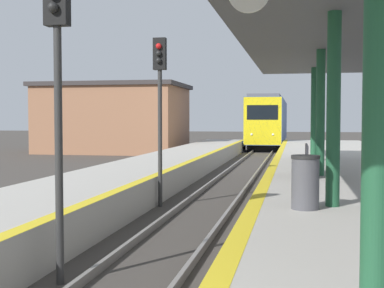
% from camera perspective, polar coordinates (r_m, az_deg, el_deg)
% --- Properties ---
extents(train, '(2.83, 19.32, 4.38)m').
position_cam_1_polar(train, '(48.91, 8.21, 2.36)').
color(train, black).
rests_on(train, ground).
extents(signal_near, '(0.36, 0.31, 4.81)m').
position_cam_1_polar(signal_near, '(8.31, -14.17, 8.28)').
color(signal_near, '#2D2D2D').
rests_on(signal_near, ground).
extents(signal_mid, '(0.36, 0.31, 4.81)m').
position_cam_1_polar(signal_mid, '(15.27, -3.46, 5.79)').
color(signal_mid, '#2D2D2D').
rests_on(signal_mid, ground).
extents(station_canopy, '(4.39, 22.52, 3.89)m').
position_cam_1_polar(station_canopy, '(13.45, 14.15, 11.28)').
color(station_canopy, '#1E5133').
rests_on(station_canopy, platform_right).
extents(trash_bin, '(0.53, 0.53, 1.00)m').
position_cam_1_polar(trash_bin, '(10.11, 11.99, -4.00)').
color(trash_bin, '#4C4C51').
rests_on(trash_bin, platform_right).
extents(bench, '(0.44, 1.95, 0.92)m').
position_cam_1_polar(bench, '(15.76, 11.69, -1.61)').
color(bench, '#28282D').
rests_on(bench, platform_right).
extents(station_building, '(10.59, 7.61, 5.10)m').
position_cam_1_polar(station_building, '(40.48, -8.31, 2.77)').
color(station_building, '#9E6B4C').
rests_on(station_building, ground).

